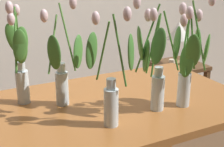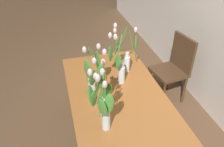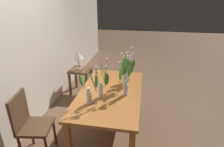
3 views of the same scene
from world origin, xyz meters
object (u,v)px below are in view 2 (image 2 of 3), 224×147
object	(u,v)px
dining_table	(117,102)
tulip_vase_2	(102,108)
tulip_vase_1	(102,92)
tulip_vase_4	(92,79)
tulip_vase_3	(125,54)
dining_chair	(174,66)
tulip_vase_0	(119,67)

from	to	relation	value
dining_table	tulip_vase_2	world-z (taller)	tulip_vase_2
tulip_vase_1	tulip_vase_2	size ratio (longest dim) A/B	0.99
tulip_vase_4	tulip_vase_3	bearing A→B (deg)	127.16
tulip_vase_2	dining_chair	bearing A→B (deg)	129.69
tulip_vase_2	dining_chair	world-z (taller)	tulip_vase_2
tulip_vase_1	tulip_vase_4	bearing A→B (deg)	-172.71
tulip_vase_0	tulip_vase_4	xyz separation A→B (m)	(0.13, -0.29, 0.01)
tulip_vase_1	tulip_vase_4	size ratio (longest dim) A/B	1.05
tulip_vase_0	tulip_vase_1	size ratio (longest dim) A/B	0.99
tulip_vase_3	tulip_vase_4	world-z (taller)	tulip_vase_3
dining_table	tulip_vase_1	bearing A→B (deg)	-42.17
dining_table	tulip_vase_4	bearing A→B (deg)	-104.55
tulip_vase_2	tulip_vase_3	distance (m)	0.86
tulip_vase_0	tulip_vase_2	world-z (taller)	tulip_vase_2
dining_table	tulip_vase_0	size ratio (longest dim) A/B	2.81
tulip_vase_1	tulip_vase_3	xyz separation A→B (m)	(-0.58, 0.38, -0.02)
tulip_vase_0	tulip_vase_2	distance (m)	0.64
tulip_vase_2	dining_chair	xyz separation A→B (m)	(-1.00, 1.20, -0.44)
tulip_vase_0	tulip_vase_3	world-z (taller)	tulip_vase_0
tulip_vase_0	tulip_vase_1	distance (m)	0.48
tulip_vase_4	dining_chair	xyz separation A→B (m)	(-0.56, 1.19, -0.41)
tulip_vase_2	tulip_vase_1	bearing A→B (deg)	167.04
tulip_vase_4	tulip_vase_2	bearing A→B (deg)	-0.73
tulip_vase_1	tulip_vase_3	bearing A→B (deg)	146.73
dining_chair	tulip_vase_0	bearing A→B (deg)	-64.58
tulip_vase_1	tulip_vase_2	world-z (taller)	tulip_vase_2
tulip_vase_1	tulip_vase_2	bearing A→B (deg)	-12.96
tulip_vase_4	dining_chair	bearing A→B (deg)	114.98
dining_table	tulip_vase_4	xyz separation A→B (m)	(-0.06, -0.22, 0.28)
dining_table	tulip_vase_0	xyz separation A→B (m)	(-0.19, 0.07, 0.27)
tulip_vase_3	dining_chair	xyz separation A→B (m)	(-0.24, 0.78, -0.43)
tulip_vase_3	tulip_vase_4	distance (m)	0.52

